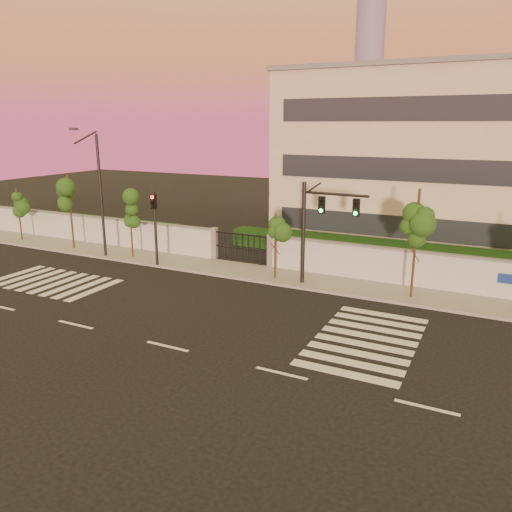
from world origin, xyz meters
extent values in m
plane|color=black|center=(0.00, 0.00, 0.00)|extent=(120.00, 120.00, 0.00)
cube|color=gray|center=(0.00, 10.50, 0.07)|extent=(60.00, 3.00, 0.15)
cube|color=silver|center=(-17.50, 12.00, 1.00)|extent=(25.00, 0.30, 2.00)
cube|color=slate|center=(-17.50, 12.00, 2.06)|extent=(25.00, 0.36, 0.12)
cube|color=slate|center=(-5.00, 12.00, 1.10)|extent=(0.35, 0.35, 2.20)
cube|color=slate|center=(-1.00, 12.00, 1.10)|extent=(0.35, 0.35, 2.20)
cube|color=black|center=(9.00, 14.50, 0.90)|extent=(20.00, 2.00, 1.80)
cube|color=black|center=(-16.00, 14.50, 0.70)|extent=(12.00, 1.80, 1.40)
cube|color=black|center=(-3.00, 17.00, 0.60)|extent=(6.00, 1.50, 1.20)
cube|color=beige|center=(9.00, 22.00, 6.00)|extent=(24.00, 12.00, 12.00)
cube|color=#262D38|center=(9.00, 15.98, 2.50)|extent=(22.00, 0.08, 1.40)
cube|color=#262D38|center=(9.00, 15.98, 6.00)|extent=(22.00, 0.08, 1.40)
cube|color=#262D38|center=(9.00, 15.98, 9.50)|extent=(22.00, 0.08, 1.40)
cube|color=slate|center=(9.00, 22.00, 12.10)|extent=(24.40, 12.40, 0.30)
cylinder|color=slate|center=(-65.00, 280.00, 55.00)|extent=(16.00, 16.00, 110.00)
cube|color=silver|center=(-14.00, 4.00, 0.01)|extent=(0.50, 4.00, 0.02)
cube|color=silver|center=(-13.10, 4.00, 0.01)|extent=(0.50, 4.00, 0.02)
cube|color=silver|center=(-12.20, 4.00, 0.01)|extent=(0.50, 4.00, 0.02)
cube|color=silver|center=(-11.30, 4.00, 0.01)|extent=(0.50, 4.00, 0.02)
cube|color=silver|center=(-10.40, 4.00, 0.01)|extent=(0.50, 4.00, 0.02)
cube|color=silver|center=(-9.50, 4.00, 0.01)|extent=(0.50, 4.00, 0.02)
cube|color=silver|center=(-8.60, 4.00, 0.01)|extent=(0.50, 4.00, 0.02)
cube|color=silver|center=(-7.70, 4.00, 0.01)|extent=(0.50, 4.00, 0.02)
cube|color=silver|center=(7.00, 1.00, 0.01)|extent=(4.00, 0.50, 0.02)
cube|color=silver|center=(7.00, 1.90, 0.01)|extent=(4.00, 0.50, 0.02)
cube|color=silver|center=(7.00, 2.80, 0.01)|extent=(4.00, 0.50, 0.02)
cube|color=silver|center=(7.00, 3.70, 0.01)|extent=(4.00, 0.50, 0.02)
cube|color=silver|center=(7.00, 4.60, 0.01)|extent=(4.00, 0.50, 0.02)
cube|color=silver|center=(7.00, 5.50, 0.01)|extent=(4.00, 0.50, 0.02)
cube|color=silver|center=(7.00, 6.40, 0.01)|extent=(4.00, 0.50, 0.02)
cube|color=silver|center=(7.00, 7.30, 0.01)|extent=(4.00, 0.50, 0.02)
cube|color=silver|center=(-10.00, 0.00, 0.01)|extent=(2.00, 0.15, 0.01)
cube|color=silver|center=(-5.00, 0.00, 0.01)|extent=(2.00, 0.15, 0.01)
cube|color=silver|center=(0.00, 0.00, 0.01)|extent=(2.00, 0.15, 0.01)
cube|color=silver|center=(5.00, 0.00, 0.01)|extent=(2.00, 0.15, 0.01)
cube|color=silver|center=(10.00, 0.00, 0.01)|extent=(2.00, 0.15, 0.01)
cylinder|color=#382314|center=(-20.99, 10.21, 2.03)|extent=(0.11, 0.11, 4.06)
sphere|color=#1B4915|center=(-20.99, 10.21, 3.25)|extent=(1.04, 1.04, 1.04)
sphere|color=#1B4915|center=(-20.65, 10.40, 2.64)|extent=(0.79, 0.79, 0.79)
sphere|color=#1B4915|center=(-21.27, 10.07, 2.84)|extent=(0.76, 0.76, 0.76)
cylinder|color=#382314|center=(-15.50, 10.09, 2.63)|extent=(0.13, 0.13, 5.26)
sphere|color=#1B4915|center=(-15.50, 10.09, 4.21)|extent=(1.21, 1.21, 1.21)
sphere|color=#1B4915|center=(-15.11, 10.31, 3.42)|extent=(0.93, 0.93, 0.93)
sphere|color=#1B4915|center=(-15.83, 9.92, 3.68)|extent=(0.88, 0.88, 0.88)
cylinder|color=#382314|center=(-10.12, 9.98, 2.20)|extent=(0.11, 0.11, 4.40)
sphere|color=#1B4915|center=(-10.12, 9.98, 3.52)|extent=(1.04, 1.04, 1.04)
sphere|color=#1B4915|center=(-9.78, 10.17, 2.86)|extent=(0.80, 0.80, 0.80)
sphere|color=#1B4915|center=(-10.40, 9.84, 3.08)|extent=(0.76, 0.76, 0.76)
cylinder|color=#382314|center=(0.21, 9.98, 1.92)|extent=(0.12, 0.12, 3.83)
sphere|color=#1B4915|center=(0.21, 9.98, 3.07)|extent=(1.06, 1.06, 1.06)
sphere|color=#1B4915|center=(0.55, 10.17, 2.49)|extent=(0.81, 0.81, 0.81)
sphere|color=#1B4915|center=(-0.07, 9.83, 2.68)|extent=(0.77, 0.77, 0.77)
cylinder|color=#382314|center=(7.76, 10.09, 2.82)|extent=(0.13, 0.13, 5.64)
sphere|color=#1B4915|center=(7.76, 10.09, 4.52)|extent=(1.20, 1.20, 1.20)
sphere|color=#1B4915|center=(8.14, 10.31, 3.67)|extent=(0.92, 0.92, 0.92)
sphere|color=#1B4915|center=(7.43, 9.93, 3.95)|extent=(0.88, 0.88, 0.88)
cylinder|color=black|center=(1.93, 9.85, 2.85)|extent=(0.22, 0.22, 5.70)
cylinder|color=black|center=(3.68, 9.85, 5.15)|extent=(3.50, 0.30, 0.15)
cube|color=black|center=(2.94, 9.80, 4.55)|extent=(0.32, 0.17, 0.83)
sphere|color=#0CF259|center=(2.94, 9.69, 4.29)|extent=(0.18, 0.18, 0.18)
cube|color=black|center=(4.78, 9.80, 4.55)|extent=(0.32, 0.17, 0.83)
sphere|color=#0CF259|center=(4.78, 9.69, 4.29)|extent=(0.18, 0.18, 0.18)
cylinder|color=black|center=(-7.46, 9.14, 2.37)|extent=(0.17, 0.17, 4.75)
cube|color=black|center=(-7.46, 9.09, 4.12)|extent=(0.37, 0.19, 0.95)
sphere|color=red|center=(-7.46, 8.98, 4.41)|extent=(0.21, 0.21, 0.21)
cylinder|color=black|center=(-11.97, 9.45, 4.03)|extent=(0.18, 0.18, 8.06)
cylinder|color=black|center=(-11.97, 8.55, 7.85)|extent=(0.10, 1.93, 0.78)
cube|color=#3F3F44|center=(-11.97, 7.64, 8.36)|extent=(0.50, 0.25, 0.15)
camera|label=1|loc=(11.41, -14.89, 8.66)|focal=35.00mm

